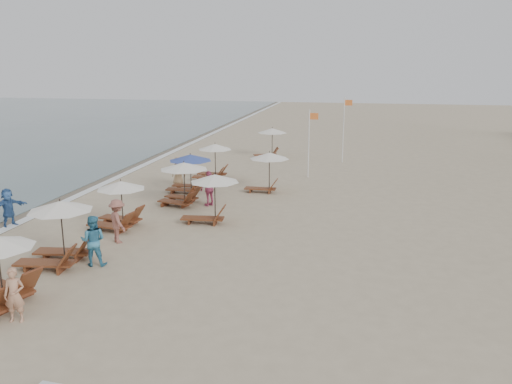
% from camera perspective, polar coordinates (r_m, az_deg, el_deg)
% --- Properties ---
extents(ground, '(160.00, 160.00, 0.00)m').
position_cam_1_polar(ground, '(18.32, -2.13, -9.18)').
color(ground, tan).
rests_on(ground, ground).
extents(wet_sand_band, '(3.20, 140.00, 0.01)m').
position_cam_1_polar(wet_sand_band, '(31.95, -19.95, 0.04)').
color(wet_sand_band, '#6B5E4C').
rests_on(wet_sand_band, ground).
extents(foam_line, '(0.50, 140.00, 0.02)m').
position_cam_1_polar(foam_line, '(31.29, -17.92, -0.06)').
color(foam_line, white).
rests_on(foam_line, ground).
extents(lounger_station_1, '(2.71, 2.28, 2.40)m').
position_cam_1_polar(lounger_station_1, '(20.35, -20.62, -4.34)').
color(lounger_station_1, brown).
rests_on(lounger_station_1, ground).
extents(lounger_station_2, '(2.55, 2.14, 2.13)m').
position_cam_1_polar(lounger_station_2, '(24.08, -14.66, -1.40)').
color(lounger_station_2, brown).
rests_on(lounger_station_2, ground).
extents(lounger_station_3, '(2.60, 2.46, 2.19)m').
position_cam_1_polar(lounger_station_3, '(27.37, -8.03, 1.22)').
color(lounger_station_3, brown).
rests_on(lounger_station_3, ground).
extents(lounger_station_4, '(2.53, 2.41, 2.14)m').
position_cam_1_polar(lounger_station_4, '(30.02, -7.32, 2.28)').
color(lounger_station_4, brown).
rests_on(lounger_station_4, ground).
extents(lounger_station_5, '(2.42, 2.09, 2.23)m').
position_cam_1_polar(lounger_station_5, '(33.12, -4.74, 3.25)').
color(lounger_station_5, brown).
rests_on(lounger_station_5, ground).
extents(inland_station_0, '(2.67, 2.24, 2.22)m').
position_cam_1_polar(inland_station_0, '(24.04, -4.99, -0.11)').
color(inland_station_0, brown).
rests_on(inland_station_0, ground).
extents(inland_station_1, '(2.51, 2.24, 2.22)m').
position_cam_1_polar(inland_station_1, '(29.69, 1.11, 2.80)').
color(inland_station_1, brown).
rests_on(inland_station_1, ground).
extents(inland_station_2, '(2.58, 2.24, 2.22)m').
position_cam_1_polar(inland_station_2, '(40.61, 1.49, 5.76)').
color(inland_station_2, brown).
rests_on(inland_station_2, ground).
extents(beachgoer_near, '(0.66, 0.50, 1.60)m').
position_cam_1_polar(beachgoer_near, '(16.60, -24.44, -10.00)').
color(beachgoer_near, tan).
rests_on(beachgoer_near, ground).
extents(beachgoer_mid_a, '(1.02, 0.87, 1.86)m').
position_cam_1_polar(beachgoer_mid_a, '(19.95, -17.04, -4.99)').
color(beachgoer_mid_a, teal).
rests_on(beachgoer_mid_a, ground).
extents(beachgoer_mid_b, '(1.30, 1.28, 1.80)m').
position_cam_1_polar(beachgoer_mid_b, '(22.17, -14.60, -3.03)').
color(beachgoer_mid_b, '#95584B').
rests_on(beachgoer_mid_b, ground).
extents(beachgoer_far_a, '(0.99, 1.11, 1.81)m').
position_cam_1_polar(beachgoer_far_a, '(27.03, -5.01, 0.39)').
color(beachgoer_far_a, '#BA4A71').
rests_on(beachgoer_far_a, ground).
extents(beachgoer_far_b, '(0.98, 0.96, 1.70)m').
position_cam_1_polar(beachgoer_far_b, '(31.86, -8.33, 2.26)').
color(beachgoer_far_b, tan).
rests_on(beachgoer_far_b, ground).
extents(waterline_walker, '(1.21, 1.64, 1.72)m').
position_cam_1_polar(waterline_walker, '(26.03, -24.99, -1.50)').
color(waterline_walker, '#305791').
rests_on(waterline_walker, ground).
extents(flag_pole_near, '(0.60, 0.08, 4.26)m').
position_cam_1_polar(flag_pole_near, '(33.52, 5.74, 5.54)').
color(flag_pole_near, silver).
rests_on(flag_pole_near, ground).
extents(flag_pole_far, '(0.59, 0.08, 4.70)m').
position_cam_1_polar(flag_pole_far, '(39.00, 9.41, 6.93)').
color(flag_pole_far, silver).
rests_on(flag_pole_far, ground).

